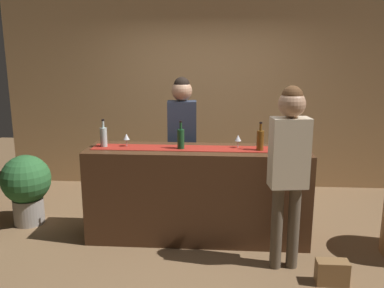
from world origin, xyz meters
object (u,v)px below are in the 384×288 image
(wine_bottle_green, at_px, (181,139))
(wine_glass_mid_counter, at_px, (126,137))
(handbag, at_px, (332,272))
(wine_bottle_amber, at_px, (260,140))
(potted_plant_tall, at_px, (26,185))
(wine_glass_near_customer, at_px, (238,138))
(wine_bottle_clear, at_px, (104,137))
(bartender, at_px, (182,132))
(customer_sipping, at_px, (289,158))

(wine_bottle_green, height_order, wine_glass_mid_counter, wine_bottle_green)
(wine_glass_mid_counter, distance_m, handbag, 2.42)
(wine_bottle_amber, distance_m, wine_bottle_green, 0.83)
(wine_glass_mid_counter, distance_m, potted_plant_tall, 1.42)
(wine_glass_near_customer, height_order, potted_plant_tall, wine_glass_near_customer)
(wine_bottle_clear, xyz_separation_m, wine_glass_near_customer, (1.44, 0.05, -0.01))
(wine_bottle_green, distance_m, wine_glass_mid_counter, 0.60)
(bartender, bearing_deg, wine_glass_near_customer, 136.80)
(wine_bottle_green, xyz_separation_m, customer_sipping, (1.04, -0.56, -0.05))
(wine_glass_near_customer, distance_m, potted_plant_tall, 2.55)
(wine_bottle_clear, relative_size, handbag, 1.08)
(wine_bottle_clear, relative_size, bartender, 0.18)
(wine_bottle_amber, bearing_deg, wine_glass_mid_counter, 176.84)
(handbag, bearing_deg, customer_sipping, 145.44)
(bartender, height_order, potted_plant_tall, bartender)
(wine_bottle_amber, distance_m, wine_glass_near_customer, 0.24)
(customer_sipping, bearing_deg, wine_bottle_amber, 103.63)
(wine_glass_near_customer, distance_m, customer_sipping, 0.78)
(customer_sipping, xyz_separation_m, potted_plant_tall, (-2.89, 0.81, -0.59))
(wine_bottle_green, distance_m, handbag, 1.93)
(bartender, xyz_separation_m, potted_plant_tall, (-1.81, -0.35, -0.59))
(potted_plant_tall, bearing_deg, wine_bottle_clear, -12.05)
(customer_sipping, relative_size, handbag, 6.18)
(wine_bottle_green, distance_m, bartender, 0.61)
(wine_bottle_amber, bearing_deg, wine_glass_near_customer, 156.26)
(wine_bottle_clear, height_order, bartender, bartender)
(wine_bottle_green, distance_m, wine_glass_near_customer, 0.61)
(bartender, bearing_deg, handbag, 131.42)
(wine_bottle_amber, relative_size, handbag, 1.08)
(wine_bottle_green, relative_size, wine_glass_near_customer, 2.10)
(wine_bottle_clear, bearing_deg, wine_bottle_green, -2.45)
(wine_bottle_amber, distance_m, bartender, 1.07)
(bartender, bearing_deg, potted_plant_tall, 6.73)
(wine_bottle_clear, xyz_separation_m, handbag, (2.26, -0.86, -1.01))
(wine_bottle_green, height_order, handbag, wine_bottle_green)
(bartender, height_order, customer_sipping, customer_sipping)
(wine_bottle_green, distance_m, customer_sipping, 1.18)
(wine_bottle_clear, height_order, wine_bottle_amber, same)
(wine_bottle_amber, bearing_deg, customer_sipping, -68.94)
(wine_bottle_green, distance_m, potted_plant_tall, 1.98)
(wine_bottle_green, relative_size, customer_sipping, 0.18)
(customer_sipping, height_order, handbag, customer_sipping)
(customer_sipping, xyz_separation_m, handbag, (0.39, -0.27, -0.96))
(customer_sipping, bearing_deg, wine_bottle_green, 144.27)
(wine_bottle_amber, relative_size, potted_plant_tall, 0.36)
(wine_bottle_green, height_order, bartender, bartender)
(wine_glass_mid_counter, xyz_separation_m, customer_sipping, (1.63, -0.62, -0.04))
(handbag, bearing_deg, wine_glass_near_customer, 132.05)
(wine_glass_mid_counter, bearing_deg, customer_sipping, -20.87)
(wine_glass_near_customer, bearing_deg, wine_bottle_green, -172.00)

